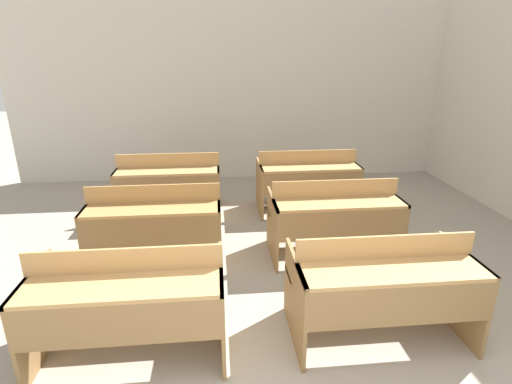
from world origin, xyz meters
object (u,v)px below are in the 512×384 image
Objects in this scene: bench_front_right at (382,284)px; bench_third_left at (169,182)px; bench_front_left at (129,299)px; bench_second_left at (155,222)px; bench_third_right at (307,178)px; bench_second_right at (334,216)px.

bench_front_right is 1.00× the size of bench_third_left.
bench_front_left is 1.37m from bench_second_left.
bench_third_right is at bearing 34.65° from bench_second_left.
bench_front_right and bench_third_right have the same top height.
bench_front_left is at bearing -179.65° from bench_front_right.
bench_front_right is 3.26m from bench_third_left.
bench_front_left is 2.69m from bench_third_left.
bench_third_right is at bearing 54.83° from bench_front_left.
bench_second_right is (0.01, 1.34, 0.00)m from bench_front_right.
bench_second_left is 1.00× the size of bench_second_right.
bench_front_right and bench_second_right have the same top height.
bench_second_right is at bearing -35.50° from bench_third_left.
bench_third_left is (0.01, 2.69, 0.00)m from bench_front_left.
bench_front_left and bench_third_right have the same top height.
bench_front_right is 1.00× the size of bench_second_right.
bench_third_right is (1.89, 1.31, 0.00)m from bench_second_left.
bench_front_right is at bearing 0.35° from bench_front_left.
bench_second_left is at bearing -145.35° from bench_third_right.
bench_second_right is at bearing -90.34° from bench_third_right.
bench_second_left is at bearing 143.89° from bench_front_right.
bench_second_left is at bearing 179.26° from bench_second_right.
bench_second_left is at bearing 90.03° from bench_front_left.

